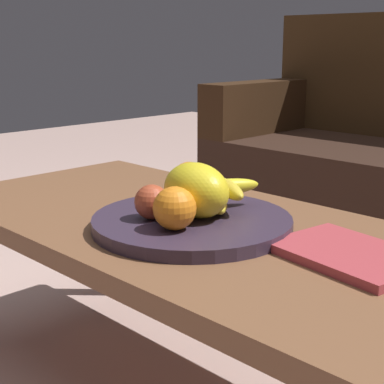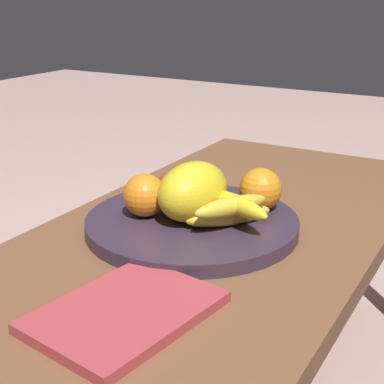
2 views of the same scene
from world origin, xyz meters
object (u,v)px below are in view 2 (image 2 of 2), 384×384
object	(u,v)px
melon_large_front	(193,191)
banana_bunch	(232,211)
coffee_table	(218,246)
orange_front	(261,189)
apple_front	(175,187)
magazine	(125,312)
orange_left	(145,195)
fruit_bowl	(192,223)

from	to	relation	value
melon_large_front	banana_bunch	world-z (taller)	melon_large_front
coffee_table	melon_large_front	bearing A→B (deg)	-28.21
orange_front	apple_front	bearing A→B (deg)	-71.50
orange_front	magazine	distance (m)	0.42
apple_front	magazine	size ratio (longest dim) A/B	0.27
orange_front	orange_left	distance (m)	0.22
orange_left	banana_bunch	xyz separation A→B (m)	(-0.03, 0.16, -0.01)
fruit_bowl	melon_large_front	bearing A→B (deg)	41.86
coffee_table	fruit_bowl	bearing A→B (deg)	-36.18
coffee_table	magazine	size ratio (longest dim) A/B	4.88
fruit_bowl	magazine	world-z (taller)	fruit_bowl
coffee_table	banana_bunch	bearing A→B (deg)	47.19
apple_front	magazine	xyz separation A→B (m)	(0.36, 0.14, -0.05)
fruit_bowl	magazine	size ratio (longest dim) A/B	1.59
orange_left	banana_bunch	distance (m)	0.17
melon_large_front	magazine	distance (m)	0.32
coffee_table	orange_left	xyz separation A→B (m)	(0.08, -0.11, 0.11)
orange_left	magazine	distance (m)	0.32
coffee_table	apple_front	xyz separation A→B (m)	(-0.00, -0.10, 0.10)
melon_large_front	orange_front	bearing A→B (deg)	140.76
magazine	coffee_table	bearing A→B (deg)	-165.10
orange_front	apple_front	world-z (taller)	orange_front
orange_front	fruit_bowl	bearing A→B (deg)	-42.53
coffee_table	orange_front	size ratio (longest dim) A/B	14.87
orange_left	banana_bunch	world-z (taller)	orange_left
melon_large_front	orange_left	xyz separation A→B (m)	(0.03, -0.09, -0.01)
fruit_bowl	apple_front	world-z (taller)	apple_front
orange_left	apple_front	xyz separation A→B (m)	(-0.08, 0.01, -0.01)
coffee_table	orange_front	bearing A→B (deg)	133.36
orange_front	banana_bunch	world-z (taller)	orange_front
orange_front	magazine	size ratio (longest dim) A/B	0.33
banana_bunch	apple_front	bearing A→B (deg)	-108.97
coffee_table	orange_front	distance (m)	0.14
melon_large_front	orange_left	bearing A→B (deg)	-70.75
fruit_bowl	orange_left	world-z (taller)	orange_left
fruit_bowl	apple_front	xyz separation A→B (m)	(-0.05, -0.07, 0.05)
fruit_bowl	banana_bunch	world-z (taller)	banana_bunch
orange_front	banana_bunch	xyz separation A→B (m)	(0.10, -0.01, -0.01)
melon_large_front	orange_left	world-z (taller)	melon_large_front
melon_large_front	magazine	bearing A→B (deg)	12.55
melon_large_front	coffee_table	bearing A→B (deg)	151.79
orange_front	banana_bunch	distance (m)	0.11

